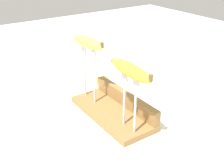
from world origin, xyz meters
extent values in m
plane|color=silver|center=(0.00, 0.00, 0.00)|extent=(3.00, 3.00, 0.00)
cube|color=olive|center=(0.00, 0.00, 0.01)|extent=(0.33, 0.14, 0.02)
cube|color=olive|center=(0.00, 0.06, 0.05)|extent=(0.33, 0.03, 0.05)
cylinder|color=#B2B2B7|center=(-0.15, -0.02, 0.10)|extent=(0.01, 0.01, 0.16)
cube|color=#B2B2B7|center=(-0.15, -0.02, 0.20)|extent=(0.03, 0.00, 0.04)
cylinder|color=#B2B2B7|center=(-0.08, -0.02, 0.10)|extent=(0.01, 0.01, 0.16)
cube|color=#B2B2B7|center=(-0.08, -0.02, 0.20)|extent=(0.03, 0.00, 0.04)
cylinder|color=#B2B2B7|center=(0.09, -0.02, 0.09)|extent=(0.01, 0.01, 0.14)
cube|color=#B2B2B7|center=(0.09, -0.02, 0.18)|extent=(0.03, 0.00, 0.04)
cylinder|color=#B2B2B7|center=(0.14, -0.02, 0.09)|extent=(0.01, 0.01, 0.14)
cube|color=#B2B2B7|center=(0.14, -0.02, 0.18)|extent=(0.03, 0.00, 0.04)
ellipsoid|color=#DBD147|center=(-0.12, -0.02, 0.24)|extent=(0.16, 0.06, 0.04)
cylinder|color=brown|center=(-0.04, -0.01, 0.24)|extent=(0.01, 0.01, 0.02)
sphere|color=#3F2D19|center=(-0.19, -0.03, 0.24)|extent=(0.01, 0.01, 0.01)
ellipsoid|color=gold|center=(0.12, -0.02, 0.22)|extent=(0.18, 0.04, 0.04)
cylinder|color=brown|center=(0.20, -0.02, 0.23)|extent=(0.01, 0.01, 0.02)
sphere|color=#3F2D19|center=(0.03, -0.02, 0.22)|extent=(0.01, 0.01, 0.01)
cylinder|color=#B2B2B7|center=(-0.15, -0.34, 0.00)|extent=(0.13, 0.07, 0.01)
cylinder|color=#B2B2B7|center=(0.05, -0.24, 0.00)|extent=(0.10, 0.13, 0.01)
cube|color=#B2B2B7|center=(-0.01, -0.32, 0.00)|extent=(0.04, 0.04, 0.01)
cylinder|color=yellow|center=(-0.22, 0.10, 0.02)|extent=(0.05, 0.05, 0.04)
cylinder|color=beige|center=(-0.22, 0.12, 0.02)|extent=(0.03, 0.01, 0.04)
camera|label=1|loc=(0.69, -0.48, 0.53)|focal=45.65mm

